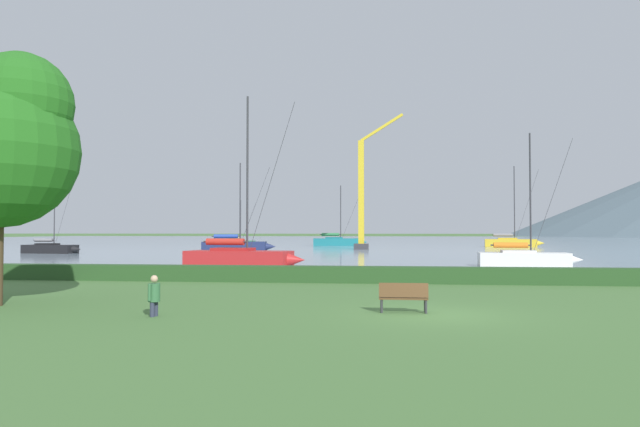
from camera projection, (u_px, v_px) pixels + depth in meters
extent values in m
plane|color=#477038|center=(435.00, 315.00, 18.09)|extent=(1000.00, 1000.00, 0.00)
cube|color=#8499A8|center=(393.00, 241.00, 154.12)|extent=(320.00, 246.00, 0.00)
cube|color=#284C23|center=(417.00, 275.00, 29.02)|extent=(80.00, 1.20, 0.80)
cube|color=gold|center=(510.00, 243.00, 94.20)|extent=(8.20, 3.75, 1.24)
cone|color=gold|center=(540.00, 243.00, 93.09)|extent=(1.49, 1.23, 1.06)
cube|color=gold|center=(507.00, 240.00, 94.33)|extent=(3.17, 2.28, 0.79)
cylinder|color=#333338|center=(514.00, 204.00, 94.22)|extent=(0.16, 0.16, 12.36)
cylinder|color=#333338|center=(503.00, 235.00, 94.52)|extent=(3.54, 0.61, 0.14)
cylinder|color=gray|center=(503.00, 235.00, 94.52)|extent=(3.06, 0.90, 0.50)
cylinder|color=#333338|center=(527.00, 206.00, 93.75)|extent=(3.73, 0.54, 11.75)
cube|color=navy|center=(235.00, 247.00, 73.28)|extent=(8.12, 3.62, 1.23)
cone|color=navy|center=(270.00, 247.00, 73.31)|extent=(1.46, 1.20, 1.05)
cube|color=#1B2449|center=(231.00, 243.00, 73.29)|extent=(3.12, 2.22, 0.79)
cylinder|color=#333338|center=(240.00, 204.00, 73.44)|extent=(0.16, 0.16, 10.46)
cylinder|color=#333338|center=(226.00, 236.00, 73.32)|extent=(3.52, 0.56, 0.13)
cylinder|color=#2847A3|center=(226.00, 236.00, 73.32)|extent=(3.04, 0.85, 0.49)
cylinder|color=#333338|center=(255.00, 207.00, 73.45)|extent=(3.71, 0.48, 9.95)
cube|color=#19707A|center=(337.00, 242.00, 101.88)|extent=(8.20, 3.28, 1.26)
cone|color=#19707A|center=(363.00, 242.00, 101.66)|extent=(1.45, 1.16, 1.07)
cube|color=#16646E|center=(334.00, 239.00, 101.91)|extent=(3.11, 2.12, 0.80)
cylinder|color=#333338|center=(341.00, 214.00, 101.99)|extent=(0.16, 0.16, 9.83)
cylinder|color=#333338|center=(330.00, 234.00, 101.97)|extent=(3.62, 0.38, 0.14)
cylinder|color=#2D7542|center=(330.00, 234.00, 101.97)|extent=(3.10, 0.71, 0.51)
cylinder|color=#333338|center=(352.00, 215.00, 101.89)|extent=(3.81, 0.29, 9.35)
cube|color=#236B38|center=(238.00, 243.00, 100.69)|extent=(5.73, 2.00, 0.90)
cone|color=#236B38|center=(256.00, 243.00, 100.30)|extent=(0.99, 0.77, 0.76)
cube|color=#206032|center=(236.00, 241.00, 100.74)|extent=(2.13, 1.39, 0.57)
cylinder|color=#333338|center=(241.00, 222.00, 100.74)|extent=(0.11, 0.11, 7.38)
cylinder|color=#333338|center=(233.00, 238.00, 100.82)|extent=(2.57, 0.11, 0.10)
cylinder|color=tan|center=(233.00, 238.00, 100.82)|extent=(2.19, 0.37, 0.36)
cylinder|color=#333338|center=(248.00, 223.00, 100.57)|extent=(2.72, 0.04, 7.02)
cube|color=white|center=(523.00, 259.00, 42.74)|extent=(6.43, 2.52, 0.99)
cone|color=white|center=(576.00, 260.00, 42.13)|extent=(1.13, 0.90, 0.84)
cube|color=silver|center=(518.00, 254.00, 42.81)|extent=(2.43, 1.65, 0.63)
cylinder|color=#333338|center=(530.00, 196.00, 42.79)|extent=(0.13, 0.13, 9.23)
cylinder|color=#333338|center=(511.00, 245.00, 42.92)|extent=(2.85, 0.27, 0.11)
cylinder|color=orange|center=(511.00, 245.00, 42.92)|extent=(2.44, 0.53, 0.40)
cylinder|color=#333338|center=(552.00, 199.00, 42.53)|extent=(3.00, 0.19, 8.78)
cube|color=red|center=(239.00, 259.00, 41.45)|extent=(7.75, 3.62, 1.17)
cone|color=red|center=(296.00, 260.00, 40.35)|extent=(1.41, 1.17, 1.00)
cube|color=#A52020|center=(233.00, 253.00, 41.57)|extent=(3.00, 2.17, 0.75)
cylinder|color=#333338|center=(247.00, 177.00, 41.46)|extent=(0.15, 0.15, 11.53)
cylinder|color=#333338|center=(225.00, 242.00, 41.76)|extent=(3.34, 0.62, 0.13)
cylinder|color=red|center=(225.00, 242.00, 41.76)|extent=(2.89, 0.88, 0.47)
cylinder|color=#333338|center=(271.00, 181.00, 41.00)|extent=(3.51, 0.55, 10.96)
cube|color=black|center=(50.00, 249.00, 67.59)|extent=(6.41, 2.87, 0.97)
cone|color=black|center=(77.00, 249.00, 66.76)|extent=(1.15, 0.95, 0.83)
cube|color=black|center=(47.00, 246.00, 67.69)|extent=(2.46, 1.76, 0.62)
cylinder|color=#333338|center=(55.00, 206.00, 67.62)|extent=(0.12, 0.12, 9.86)
cylinder|color=#333338|center=(44.00, 240.00, 67.83)|extent=(2.78, 0.45, 0.11)
cylinder|color=gray|center=(44.00, 240.00, 67.83)|extent=(2.40, 0.68, 0.39)
cylinder|color=#333338|center=(65.00, 208.00, 67.27)|extent=(2.93, 0.39, 9.37)
cube|color=brown|center=(403.00, 298.00, 18.59)|extent=(1.55, 0.46, 0.06)
cube|color=brown|center=(404.00, 290.00, 18.41)|extent=(1.54, 0.13, 0.45)
cylinder|color=#333338|center=(425.00, 305.00, 18.66)|extent=(0.08, 0.08, 0.45)
cylinder|color=#333338|center=(382.00, 304.00, 18.83)|extent=(0.08, 0.08, 0.45)
cylinder|color=#333338|center=(426.00, 306.00, 18.34)|extent=(0.08, 0.08, 0.45)
cylinder|color=#333338|center=(382.00, 306.00, 18.50)|extent=(0.08, 0.08, 0.45)
cylinder|color=#2D3347|center=(152.00, 309.00, 17.61)|extent=(0.14, 0.14, 0.45)
cylinder|color=#2D3347|center=(156.00, 309.00, 17.78)|extent=(0.14, 0.14, 0.45)
cylinder|color=#33663D|center=(154.00, 293.00, 17.71)|extent=(0.36, 0.36, 0.55)
cylinder|color=#33663D|center=(149.00, 292.00, 17.48)|extent=(0.09, 0.09, 0.49)
cylinder|color=#33663D|center=(159.00, 291.00, 17.94)|extent=(0.09, 0.09, 0.49)
sphere|color=tan|center=(154.00, 279.00, 17.72)|extent=(0.22, 0.22, 0.22)
sphere|color=#22631C|center=(21.00, 103.00, 20.35)|extent=(3.54, 3.54, 3.54)
cube|color=#333338|center=(361.00, 247.00, 81.58)|extent=(2.00, 2.00, 0.80)
cube|color=gold|center=(361.00, 192.00, 81.80)|extent=(0.80, 0.80, 14.43)
cube|color=gold|center=(382.00, 128.00, 81.74)|extent=(5.98, 0.36, 3.90)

